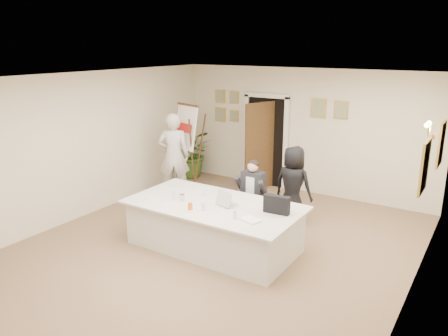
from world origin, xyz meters
name	(u,v)px	position (x,y,z in m)	size (l,w,h in m)	color
floor	(217,246)	(0.00, 0.00, 0.00)	(7.00, 7.00, 0.00)	brown
ceiling	(217,78)	(0.00, 0.00, 2.80)	(6.00, 7.00, 0.02)	white
wall_back	(303,131)	(0.00, 3.50, 1.40)	(6.00, 0.10, 2.80)	beige
wall_front	(15,250)	(0.00, -3.50, 1.40)	(6.00, 0.10, 2.80)	beige
wall_left	(90,144)	(-3.00, 0.00, 1.40)	(0.10, 7.00, 2.80)	beige
wall_right	(418,201)	(3.00, 0.00, 1.40)	(0.10, 7.00, 2.80)	beige
doorway	(264,144)	(-0.88, 3.32, 1.04)	(1.14, 0.86, 2.20)	black
pictures_back_wall	(271,109)	(-0.80, 3.47, 1.85)	(3.40, 0.06, 0.80)	gold
pictures_right_wall	(433,154)	(2.97, 1.20, 1.75)	(0.06, 2.20, 0.80)	gold
wall_sconce	(431,130)	(2.90, 1.20, 2.10)	(0.20, 0.30, 0.24)	gold
conference_table	(214,225)	(-0.03, -0.05, 0.39)	(2.86, 1.52, 0.78)	silver
seated_man	(252,194)	(0.10, 0.99, 0.65)	(0.56, 0.60, 1.31)	black
flip_chart	(190,152)	(-2.12, 2.09, 0.92)	(0.72, 0.52, 1.99)	#332210
standing_man	(174,155)	(-2.20, 1.60, 0.94)	(0.69, 0.45, 1.88)	silver
standing_woman	(293,186)	(0.65, 1.58, 0.75)	(0.74, 0.48, 1.51)	black
potted_palm	(192,153)	(-2.80, 3.05, 0.62)	(1.12, 0.97, 1.25)	#325B1E
laptop	(227,197)	(0.18, 0.03, 0.91)	(0.31, 0.34, 0.28)	#B7BABC
laptop_bag	(277,204)	(1.01, 0.12, 0.92)	(0.41, 0.11, 0.29)	black
paper_stack	(251,220)	(0.83, -0.36, 0.79)	(0.29, 0.20, 0.03)	white
plate_left	(152,198)	(-1.06, -0.40, 0.78)	(0.23, 0.23, 0.01)	white
plate_mid	(166,205)	(-0.66, -0.53, 0.78)	(0.21, 0.21, 0.01)	white
plate_near	(192,210)	(-0.15, -0.49, 0.78)	(0.21, 0.21, 0.01)	white
glass_a	(174,195)	(-0.74, -0.21, 0.84)	(0.06, 0.06, 0.14)	silver
glass_b	(203,206)	(0.00, -0.39, 0.84)	(0.06, 0.06, 0.14)	silver
glass_c	(235,214)	(0.59, -0.42, 0.84)	(0.06, 0.06, 0.14)	silver
glass_d	(204,193)	(-0.37, 0.15, 0.84)	(0.06, 0.06, 0.14)	silver
oj_glass	(190,207)	(-0.17, -0.51, 0.84)	(0.07, 0.07, 0.13)	#DA5812
steel_jug	(182,197)	(-0.56, -0.22, 0.83)	(0.09, 0.09, 0.11)	silver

